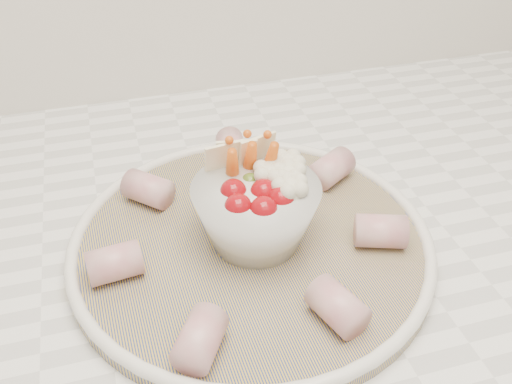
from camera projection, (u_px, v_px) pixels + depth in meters
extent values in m
cube|color=white|center=(265.00, 228.00, 0.61)|extent=(2.04, 0.62, 0.04)
cylinder|color=navy|center=(251.00, 245.00, 0.55)|extent=(0.36, 0.36, 0.01)
torus|color=white|center=(251.00, 239.00, 0.55)|extent=(0.35, 0.35, 0.01)
sphere|color=maroon|center=(238.00, 207.00, 0.49)|extent=(0.02, 0.02, 0.02)
sphere|color=maroon|center=(264.00, 210.00, 0.49)|extent=(0.02, 0.02, 0.02)
sphere|color=maroon|center=(281.00, 199.00, 0.50)|extent=(0.02, 0.02, 0.02)
sphere|color=maroon|center=(233.00, 192.00, 0.51)|extent=(0.02, 0.02, 0.02)
sphere|color=maroon|center=(264.00, 192.00, 0.51)|extent=(0.02, 0.02, 0.02)
sphere|color=maroon|center=(282.00, 187.00, 0.52)|extent=(0.02, 0.02, 0.02)
sphere|color=#4E6A23|center=(250.00, 183.00, 0.53)|extent=(0.02, 0.02, 0.02)
cone|color=#D05513|center=(232.00, 169.00, 0.53)|extent=(0.02, 0.04, 0.06)
cone|color=#D05513|center=(250.00, 162.00, 0.53)|extent=(0.02, 0.03, 0.06)
cone|color=#D05513|center=(270.00, 163.00, 0.53)|extent=(0.02, 0.04, 0.06)
sphere|color=silver|center=(288.00, 179.00, 0.52)|extent=(0.03, 0.03, 0.03)
sphere|color=silver|center=(290.00, 192.00, 0.51)|extent=(0.03, 0.03, 0.03)
sphere|color=silver|center=(287.00, 168.00, 0.54)|extent=(0.03, 0.03, 0.03)
sphere|color=silver|center=(270.00, 178.00, 0.53)|extent=(0.03, 0.03, 0.03)
cube|color=#F9EEC2|center=(237.00, 158.00, 0.54)|extent=(0.04, 0.02, 0.04)
cube|color=#F9EEC2|center=(257.00, 154.00, 0.54)|extent=(0.04, 0.02, 0.04)
cube|color=#F9EEC2|center=(224.00, 161.00, 0.53)|extent=(0.04, 0.02, 0.04)
cylinder|color=#B75362|center=(381.00, 231.00, 0.53)|extent=(0.05, 0.05, 0.03)
cylinder|color=#B75362|center=(331.00, 168.00, 0.62)|extent=(0.06, 0.05, 0.03)
cylinder|color=#B75362|center=(232.00, 149.00, 0.65)|extent=(0.04, 0.05, 0.03)
cylinder|color=#B75362|center=(148.00, 189.00, 0.59)|extent=(0.06, 0.06, 0.03)
cylinder|color=#B75362|center=(114.00, 263.00, 0.50)|extent=(0.05, 0.04, 0.03)
cylinder|color=#B75362|center=(200.00, 339.00, 0.43)|extent=(0.05, 0.06, 0.03)
cylinder|color=#B75362|center=(337.00, 306.00, 0.46)|extent=(0.05, 0.05, 0.03)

